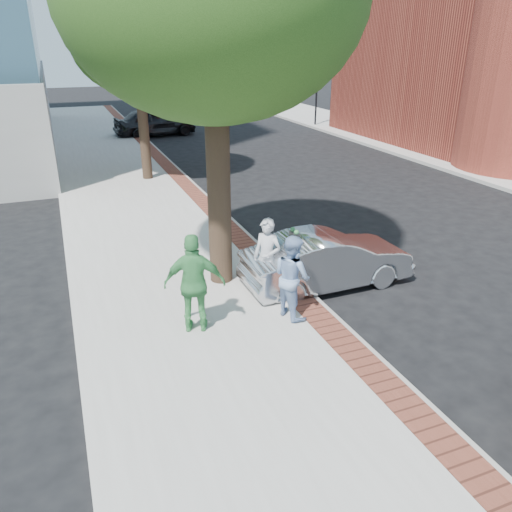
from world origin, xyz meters
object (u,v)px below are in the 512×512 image
person_officer (292,276)px  person_green (195,284)px  parking_meter (294,246)px  person_gray (267,258)px  sedan_silver (327,260)px  bg_car (155,122)px

person_officer → person_green: person_green is taller
parking_meter → person_green: bearing=-161.2°
person_officer → person_gray: bearing=-5.5°
parking_meter → sedan_silver: parking_meter is taller
person_officer → sedan_silver: (1.46, 1.15, -0.36)m
person_green → sedan_silver: size_ratio=0.49×
sedan_silver → bg_car: bearing=-1.3°
person_gray → person_officer: person_gray is taller
bg_car → person_gray: bearing=168.7°
sedan_silver → bg_car: bg_car is taller
bg_car → sedan_silver: bearing=172.9°
person_gray → person_green: person_green is taller
person_green → person_officer: bearing=-166.5°
person_officer → bg_car: person_officer is taller
parking_meter → bg_car: size_ratio=0.31×
person_gray → person_green: size_ratio=0.89×
person_officer → bg_car: bearing=-16.4°
person_green → parking_meter: bearing=-143.0°
person_gray → person_officer: (0.12, -1.01, -0.01)m
parking_meter → sedan_silver: size_ratio=0.37×
person_green → bg_car: bearing=-81.0°
parking_meter → person_gray: 0.66m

